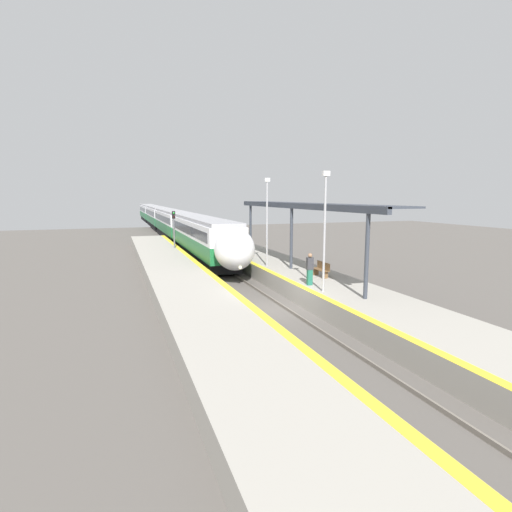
% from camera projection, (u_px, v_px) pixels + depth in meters
% --- Properties ---
extents(ground_plane, '(120.00, 120.00, 0.00)m').
position_uv_depth(ground_plane, '(272.00, 310.00, 20.64)').
color(ground_plane, '#56514C').
extents(rail_left, '(0.08, 90.00, 0.15)m').
position_uv_depth(rail_left, '(258.00, 310.00, 20.40)').
color(rail_left, slate).
rests_on(rail_left, ground_plane).
extents(rail_right, '(0.08, 90.00, 0.15)m').
position_uv_depth(rail_right, '(284.00, 307.00, 20.87)').
color(rail_right, slate).
rests_on(rail_right, ground_plane).
extents(train, '(2.80, 81.60, 3.94)m').
position_uv_depth(train, '(165.00, 219.00, 63.08)').
color(train, black).
rests_on(train, ground_plane).
extents(platform_right, '(4.21, 64.00, 1.01)m').
position_uv_depth(platform_right, '(336.00, 294.00, 21.83)').
color(platform_right, '#9E998E').
rests_on(platform_right, ground_plane).
extents(platform_left, '(3.99, 64.00, 1.01)m').
position_uv_depth(platform_left, '(201.00, 307.00, 19.35)').
color(platform_left, '#9E998E').
rests_on(platform_left, ground_plane).
extents(platform_bench, '(0.44, 1.53, 0.89)m').
position_uv_depth(platform_bench, '(322.00, 269.00, 24.11)').
color(platform_bench, brown).
rests_on(platform_bench, platform_right).
extents(person_waiting, '(0.36, 0.23, 1.77)m').
position_uv_depth(person_waiting, '(310.00, 269.00, 21.75)').
color(person_waiting, '#1E604C').
rests_on(person_waiting, platform_right).
extents(railway_signal, '(0.28, 0.28, 4.46)m').
position_uv_depth(railway_signal, '(174.00, 230.00, 37.32)').
color(railway_signal, '#59595E').
rests_on(railway_signal, ground_plane).
extents(lamppost_near, '(0.36, 0.20, 6.05)m').
position_uv_depth(lamppost_near, '(325.00, 225.00, 19.93)').
color(lamppost_near, '#9E9EA3').
rests_on(lamppost_near, platform_right).
extents(lamppost_mid, '(0.36, 0.20, 6.05)m').
position_uv_depth(lamppost_mid, '(267.00, 217.00, 27.44)').
color(lamppost_mid, '#9E9EA3').
rests_on(lamppost_mid, platform_right).
extents(station_canopy, '(2.02, 20.02, 4.39)m').
position_uv_depth(station_canopy, '(300.00, 207.00, 26.49)').
color(station_canopy, '#333842').
rests_on(station_canopy, platform_right).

